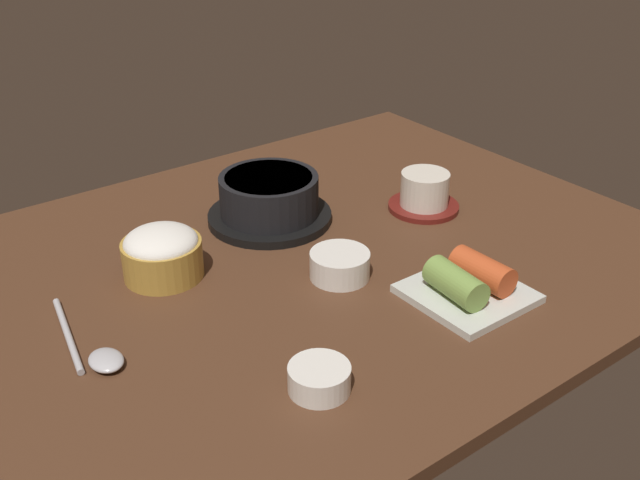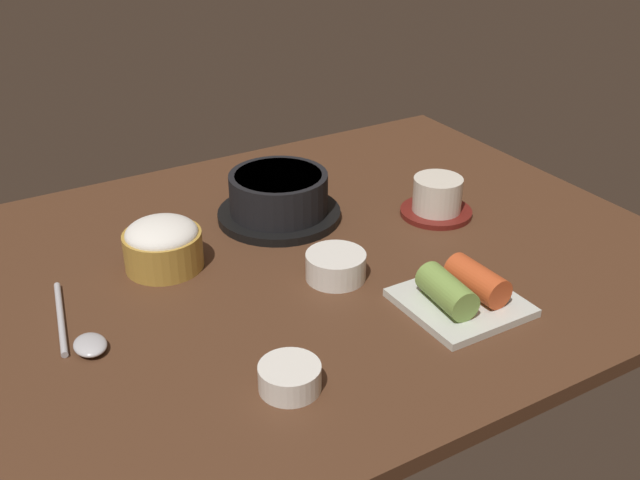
{
  "view_description": "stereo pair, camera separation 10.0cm",
  "coord_description": "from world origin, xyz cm",
  "px_view_note": "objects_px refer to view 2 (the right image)",
  "views": [
    {
      "loc": [
        -51.21,
        -72.21,
        52.86
      ],
      "look_at": [
        2.0,
        -2.0,
        5.0
      ],
      "focal_mm": 42.41,
      "sensor_mm": 36.0,
      "label": 1
    },
    {
      "loc": [
        -42.89,
        -77.8,
        52.86
      ],
      "look_at": [
        2.0,
        -2.0,
        5.0
      ],
      "focal_mm": 42.41,
      "sensor_mm": 36.0,
      "label": 2
    }
  ],
  "objects_px": {
    "rice_bowl": "(163,244)",
    "tea_cup_with_saucer": "(437,198)",
    "spoon": "(80,336)",
    "kimchi_plate": "(461,293)",
    "side_bowl_near": "(290,376)",
    "stone_pot": "(279,197)",
    "banchan_cup_center": "(336,265)"
  },
  "relations": [
    {
      "from": "rice_bowl",
      "to": "tea_cup_with_saucer",
      "type": "xyz_separation_m",
      "value": [
        0.41,
        -0.06,
        -0.01
      ]
    },
    {
      "from": "spoon",
      "to": "rice_bowl",
      "type": "bearing_deg",
      "value": 37.79
    },
    {
      "from": "kimchi_plate",
      "to": "side_bowl_near",
      "type": "bearing_deg",
      "value": -173.33
    },
    {
      "from": "side_bowl_near",
      "to": "stone_pot",
      "type": "bearing_deg",
      "value": 63.68
    },
    {
      "from": "stone_pot",
      "to": "tea_cup_with_saucer",
      "type": "relative_size",
      "value": 1.7
    },
    {
      "from": "kimchi_plate",
      "to": "tea_cup_with_saucer",
      "type": "bearing_deg",
      "value": 58.39
    },
    {
      "from": "tea_cup_with_saucer",
      "to": "side_bowl_near",
      "type": "relative_size",
      "value": 1.64
    },
    {
      "from": "stone_pot",
      "to": "side_bowl_near",
      "type": "height_order",
      "value": "stone_pot"
    },
    {
      "from": "rice_bowl",
      "to": "spoon",
      "type": "distance_m",
      "value": 0.18
    },
    {
      "from": "tea_cup_with_saucer",
      "to": "kimchi_plate",
      "type": "xyz_separation_m",
      "value": [
        -0.13,
        -0.21,
        -0.01
      ]
    },
    {
      "from": "rice_bowl",
      "to": "kimchi_plate",
      "type": "height_order",
      "value": "rice_bowl"
    },
    {
      "from": "stone_pot",
      "to": "spoon",
      "type": "xyz_separation_m",
      "value": [
        -0.34,
        -0.16,
        -0.03
      ]
    },
    {
      "from": "stone_pot",
      "to": "rice_bowl",
      "type": "distance_m",
      "value": 0.2
    },
    {
      "from": "kimchi_plate",
      "to": "side_bowl_near",
      "type": "xyz_separation_m",
      "value": [
        -0.25,
        -0.03,
        -0.0
      ]
    },
    {
      "from": "rice_bowl",
      "to": "tea_cup_with_saucer",
      "type": "height_order",
      "value": "rice_bowl"
    },
    {
      "from": "stone_pot",
      "to": "tea_cup_with_saucer",
      "type": "distance_m",
      "value": 0.24
    },
    {
      "from": "banchan_cup_center",
      "to": "side_bowl_near",
      "type": "distance_m",
      "value": 0.23
    },
    {
      "from": "stone_pot",
      "to": "rice_bowl",
      "type": "relative_size",
      "value": 1.77
    },
    {
      "from": "tea_cup_with_saucer",
      "to": "kimchi_plate",
      "type": "distance_m",
      "value": 0.25
    },
    {
      "from": "tea_cup_with_saucer",
      "to": "stone_pot",
      "type": "bearing_deg",
      "value": 152.34
    },
    {
      "from": "banchan_cup_center",
      "to": "side_bowl_near",
      "type": "bearing_deg",
      "value": -133.8
    },
    {
      "from": "side_bowl_near",
      "to": "spoon",
      "type": "xyz_separation_m",
      "value": [
        -0.16,
        0.19,
        -0.01
      ]
    },
    {
      "from": "stone_pot",
      "to": "rice_bowl",
      "type": "height_order",
      "value": "stone_pot"
    },
    {
      "from": "side_bowl_near",
      "to": "tea_cup_with_saucer",
      "type": "bearing_deg",
      "value": 32.31
    },
    {
      "from": "stone_pot",
      "to": "spoon",
      "type": "height_order",
      "value": "stone_pot"
    },
    {
      "from": "side_bowl_near",
      "to": "spoon",
      "type": "relative_size",
      "value": 0.37
    },
    {
      "from": "banchan_cup_center",
      "to": "stone_pot",
      "type": "bearing_deg",
      "value": 84.72
    },
    {
      "from": "stone_pot",
      "to": "side_bowl_near",
      "type": "xyz_separation_m",
      "value": [
        -0.17,
        -0.35,
        -0.02
      ]
    },
    {
      "from": "stone_pot",
      "to": "rice_bowl",
      "type": "bearing_deg",
      "value": -166.3
    },
    {
      "from": "tea_cup_with_saucer",
      "to": "kimchi_plate",
      "type": "relative_size",
      "value": 0.8
    },
    {
      "from": "rice_bowl",
      "to": "banchan_cup_center",
      "type": "height_order",
      "value": "rice_bowl"
    },
    {
      "from": "stone_pot",
      "to": "spoon",
      "type": "distance_m",
      "value": 0.37
    }
  ]
}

